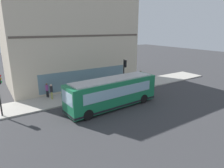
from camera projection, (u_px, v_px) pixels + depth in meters
name	position (u px, v px, depth m)	size (l,w,h in m)	color
ground	(113.00, 105.00, 21.07)	(120.00, 120.00, 0.00)	#38383A
sidewalk_curb	(93.00, 93.00, 24.75)	(4.00, 40.00, 0.15)	#B2ADA3
building_corner	(70.00, 39.00, 28.45)	(9.56, 17.41, 12.83)	beige
city_bus_nearside	(112.00, 93.00, 20.27)	(3.13, 10.17, 3.07)	#197247
traffic_light_near_corner	(125.00, 69.00, 24.78)	(0.32, 0.49, 4.09)	black
fire_hydrant	(94.00, 93.00, 23.34)	(0.35, 0.35, 0.74)	yellow
pedestrian_by_light_pole	(51.00, 90.00, 22.25)	(0.32, 0.32, 1.77)	#99994C
pedestrian_near_hydrant	(135.00, 76.00, 29.43)	(0.32, 0.32, 1.59)	#3359A5
pedestrian_near_building_entrance	(47.00, 89.00, 22.85)	(0.32, 0.32, 1.71)	black
pedestrian_walking_along_curb	(141.00, 76.00, 29.21)	(0.32, 0.32, 1.79)	#3F8C4C
newspaper_vending_box	(120.00, 85.00, 26.60)	(0.44, 0.42, 0.90)	#197233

